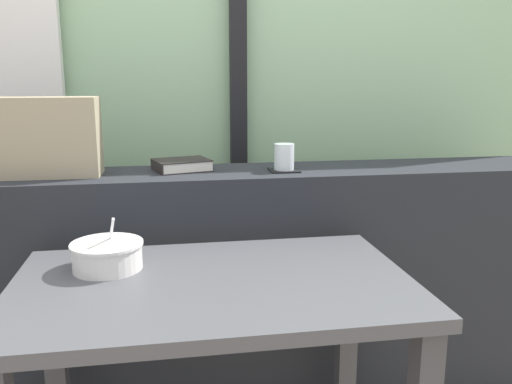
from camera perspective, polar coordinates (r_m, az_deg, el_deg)
The scene contains 9 objects.
outdoor_backdrop at distance 2.40m, azimuth -6.41°, elevation 16.67°, with size 4.80×0.08×2.80m, color #9EC699.
window_divider_post at distance 2.34m, azimuth -1.93°, elevation 14.40°, with size 0.07×0.05×2.60m, color black.
dark_console_ledge at distance 1.99m, azimuth -4.78°, elevation -10.53°, with size 2.80×0.33×0.89m, color #23262B.
breakfast_table at distance 1.44m, azimuth -4.54°, elevation -13.91°, with size 1.02×0.63×0.70m.
coaster_square at distance 1.86m, azimuth 3.02°, elevation 2.34°, with size 0.10×0.10×0.01m, color black.
juice_glass at distance 1.86m, azimuth 3.03°, elevation 3.67°, with size 0.07×0.07×0.09m.
closed_book at distance 1.89m, azimuth -8.02°, elevation 2.90°, with size 0.22×0.19×0.04m.
throw_pillow at distance 1.87m, azimuth -21.33°, elevation 5.52°, with size 0.32×0.14×0.26m, color tan.
soup_bowl at distance 1.50m, azimuth -15.67°, elevation -6.62°, with size 0.19×0.19×0.15m.
Camera 1 is at (-0.14, -1.28, 1.21)m, focal length 37.24 mm.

